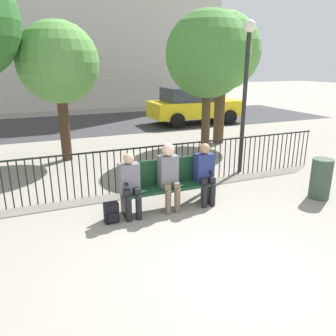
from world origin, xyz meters
name	(u,v)px	position (x,y,z in m)	size (l,w,h in m)	color
ground_plane	(229,269)	(0.00, 0.00, 0.00)	(80.00, 80.00, 0.00)	gray
park_bench	(166,182)	(0.00, 2.17, 0.50)	(1.78, 0.45, 0.92)	#14381E
seated_person_0	(130,182)	(-0.74, 2.04, 0.64)	(0.34, 0.39, 1.16)	black
seated_person_1	(169,173)	(0.00, 2.04, 0.71)	(0.34, 0.39, 1.26)	brown
seated_person_2	(205,171)	(0.74, 2.04, 0.67)	(0.34, 0.39, 1.20)	black
backpack	(111,213)	(-1.11, 1.95, 0.17)	(0.24, 0.20, 0.35)	black
fence_railing	(147,164)	(-0.02, 3.23, 0.56)	(9.01, 0.03, 0.95)	black
tree_0	(222,53)	(3.70, 6.44, 2.96)	(2.47, 2.47, 4.23)	#4C3823
tree_1	(208,55)	(2.59, 5.37, 2.84)	(2.41, 2.41, 4.07)	#4C3823
tree_3	(58,64)	(-1.36, 6.27, 2.62)	(2.12, 2.12, 3.71)	#422D1E
lamp_post	(246,75)	(2.54, 3.45, 2.36)	(0.28, 0.28, 3.55)	black
street_surface	(84,124)	(0.00, 12.00, 0.00)	(24.00, 6.00, 0.01)	#333335
parked_car_0	(194,105)	(4.72, 10.29, 0.84)	(4.20, 1.94, 1.62)	yellow
trash_bin	(321,179)	(3.04, 1.39, 0.41)	(0.40, 0.40, 0.82)	#384C38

